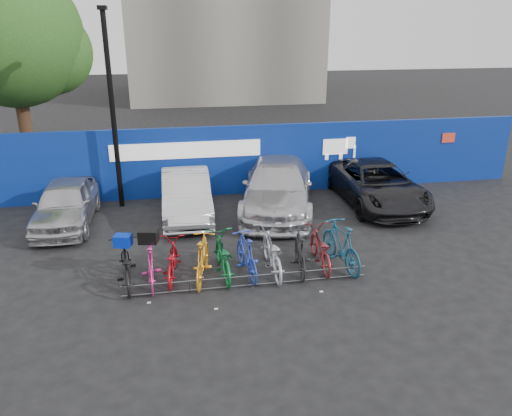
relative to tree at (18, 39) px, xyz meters
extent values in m
plane|color=black|center=(6.77, -10.06, -5.07)|extent=(100.00, 100.00, 0.00)
cube|color=navy|center=(6.77, -4.06, -3.87)|extent=(22.00, 0.15, 2.40)
cube|color=white|center=(5.77, -4.16, -3.42)|extent=(5.00, 0.02, 0.55)
cube|color=white|center=(10.97, -4.16, -3.52)|extent=(1.20, 0.02, 0.90)
cube|color=#E93F29|center=(15.27, -4.16, -3.37)|extent=(0.50, 0.02, 0.35)
cylinder|color=#382314|center=(-0.23, -0.06, -3.07)|extent=(0.50, 0.50, 4.00)
sphere|color=#274F18|center=(-0.23, -0.06, 0.13)|extent=(5.20, 5.20, 5.20)
sphere|color=#274F18|center=(0.97, 0.24, -0.47)|extent=(3.20, 3.20, 3.20)
cylinder|color=black|center=(3.57, -4.66, -2.07)|extent=(0.16, 0.16, 6.00)
cube|color=black|center=(3.57, -4.66, 0.98)|extent=(0.25, 0.50, 0.12)
cylinder|color=#595B60|center=(6.77, -10.66, -4.79)|extent=(5.60, 0.03, 0.03)
cylinder|color=#595B60|center=(6.77, -10.66, -5.02)|extent=(5.60, 0.03, 0.03)
cylinder|color=#595B60|center=(4.17, -10.66, -4.93)|extent=(0.03, 0.03, 0.28)
cylinder|color=#595B60|center=(5.47, -10.66, -4.93)|extent=(0.03, 0.03, 0.28)
cylinder|color=#595B60|center=(6.77, -10.66, -4.93)|extent=(0.03, 0.03, 0.28)
cylinder|color=#595B60|center=(8.07, -10.66, -4.93)|extent=(0.03, 0.03, 0.28)
cylinder|color=#595B60|center=(9.37, -10.66, -4.93)|extent=(0.03, 0.03, 0.28)
imported|color=#B3B3B8|center=(2.11, -6.02, -4.40)|extent=(1.66, 3.95, 1.33)
imported|color=silver|center=(5.65, -5.86, -4.39)|extent=(1.48, 4.14, 1.36)
imported|color=silver|center=(8.53, -5.86, -4.30)|extent=(3.40, 5.64, 1.53)
imported|color=black|center=(11.86, -5.88, -4.39)|extent=(2.32, 4.90, 1.35)
imported|color=black|center=(4.06, -10.04, -4.58)|extent=(0.85, 1.91, 0.97)
imported|color=#E73794|center=(4.64, -10.09, -4.54)|extent=(0.56, 1.76, 1.05)
imported|color=#AF0F19|center=(5.10, -9.91, -4.62)|extent=(0.76, 1.76, 0.90)
imported|color=orange|center=(5.81, -10.11, -4.53)|extent=(0.88, 1.86, 1.08)
imported|color=#0E672F|center=(6.29, -9.97, -4.57)|extent=(0.76, 1.92, 0.99)
imported|color=#2943BB|center=(6.85, -10.05, -4.56)|extent=(0.68, 1.75, 1.03)
imported|color=#AFB0B7|center=(7.46, -10.02, -4.54)|extent=(0.70, 2.00, 1.05)
imported|color=black|center=(8.14, -10.12, -4.57)|extent=(0.67, 1.70, 0.99)
imported|color=maroon|center=(8.69, -9.94, -4.59)|extent=(0.71, 1.85, 0.96)
imported|color=#195374|center=(9.18, -10.06, -4.49)|extent=(0.83, 2.00, 1.17)
cube|color=#0323AC|center=(4.06, -10.04, -3.97)|extent=(0.43, 0.37, 0.26)
cube|color=black|center=(4.64, -10.09, -3.87)|extent=(0.48, 0.44, 0.30)
camera|label=1|loc=(5.20, -20.55, 0.62)|focal=35.00mm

